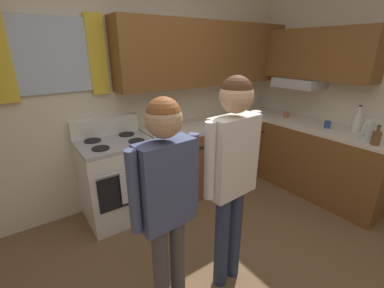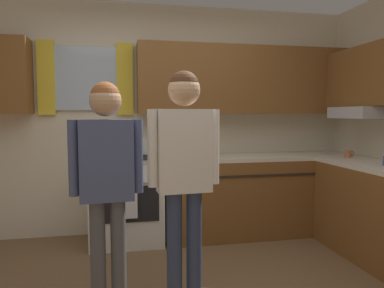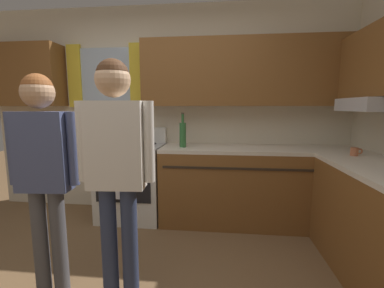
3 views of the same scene
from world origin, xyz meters
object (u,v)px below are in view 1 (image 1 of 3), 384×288
adult_in_plaid (232,165)px  stove_oven (118,178)px  bottle_wine_green (170,120)px  mug_cobalt_blue (328,124)px  bottle_milk_white (357,122)px  cup_terracotta (286,115)px  water_pitcher (368,129)px  adult_left (167,193)px  bottle_squat_brown (376,138)px

adult_in_plaid → stove_oven: bearing=105.5°
bottle_wine_green → mug_cobalt_blue: 1.93m
bottle_milk_white → mug_cobalt_blue: 0.31m
cup_terracotta → water_pitcher: bearing=-96.0°
bottle_milk_white → adult_left: 2.58m
stove_oven → mug_cobalt_blue: (2.31, -1.03, 0.48)m
mug_cobalt_blue → adult_in_plaid: bearing=-170.0°
cup_terracotta → water_pitcher: (-0.11, -1.08, 0.07)m
bottle_wine_green → adult_left: 1.51m
water_pitcher → adult_in_plaid: 1.85m
bottle_milk_white → mug_cobalt_blue: bearing=113.8°
bottle_wine_green → mug_cobalt_blue: (1.67, -0.96, -0.11)m
bottle_wine_green → adult_in_plaid: adult_in_plaid is taller
bottle_milk_white → mug_cobalt_blue: (-0.12, 0.27, -0.08)m
cup_terracotta → adult_in_plaid: adult_in_plaid is taller
stove_oven → water_pitcher: 2.74m
bottle_milk_white → mug_cobalt_blue: size_ratio=2.73×
stove_oven → bottle_squat_brown: (2.12, -1.63, 0.51)m
stove_oven → bottle_wine_green: size_ratio=2.79×
adult_in_plaid → mug_cobalt_blue: bearing=10.0°
stove_oven → bottle_milk_white: bottle_milk_white is taller
water_pitcher → adult_in_plaid: (-1.85, 0.13, 0.04)m
water_pitcher → stove_oven: bearing=146.0°
mug_cobalt_blue → adult_left: 2.49m
adult_left → adult_in_plaid: bearing=-1.3°
bottle_wine_green → water_pitcher: bottle_wine_green is taller
bottle_wine_green → bottle_milk_white: 2.17m
water_pitcher → cup_terracotta: bearing=84.0°
stove_oven → adult_left: bearing=-96.3°
bottle_squat_brown → adult_left: size_ratio=0.13×
bottle_squat_brown → bottle_milk_white: bearing=46.4°
mug_cobalt_blue → cup_terracotta: bearing=87.4°
bottle_milk_white → adult_in_plaid: bearing=-178.0°
bottle_wine_green → bottle_milk_white: (1.79, -1.23, -0.03)m
adult_left → water_pitcher: bearing=-3.4°
adult_in_plaid → bottle_wine_green: bearing=78.7°
cup_terracotta → adult_left: size_ratio=0.07×
mug_cobalt_blue → cup_terracotta: mug_cobalt_blue is taller
stove_oven → adult_left: (-0.15, -1.36, 0.53)m
water_pitcher → mug_cobalt_blue: bearing=79.8°
stove_oven → cup_terracotta: stove_oven is taller
bottle_wine_green → cup_terracotta: 1.74m
water_pitcher → adult_left: adult_left is taller
adult_in_plaid → bottle_squat_brown: bearing=-8.4°
bottle_squat_brown → adult_left: 2.29m
mug_cobalt_blue → adult_in_plaid: size_ratio=0.07×
bottle_wine_green → mug_cobalt_blue: size_ratio=3.43×
bottle_squat_brown → adult_in_plaid: size_ratio=0.12×
cup_terracotta → adult_left: adult_left is taller
cup_terracotta → adult_left: 2.66m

